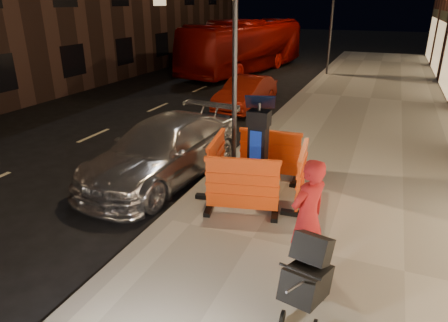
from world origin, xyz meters
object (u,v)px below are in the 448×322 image
at_px(barrier_front, 242,187).
at_px(man, 307,217).
at_px(car_silver, 165,177).
at_px(stroller, 307,279).
at_px(barrier_bldgside, 302,176).
at_px(bus_doubledecker, 245,72).
at_px(parking_kiosk, 258,149).
at_px(barrier_back, 270,154).
at_px(barrier_kerbside, 216,162).
at_px(car_red, 246,109).

distance_m(barrier_front, man, 2.01).
height_order(car_silver, stroller, stroller).
distance_m(barrier_bldgside, bus_doubledecker, 17.53).
distance_m(parking_kiosk, barrier_back, 1.05).
relative_size(parking_kiosk, car_silver, 0.42).
bearing_deg(car_silver, man, -26.40).
height_order(barrier_kerbside, bus_doubledecker, bus_doubledecker).
relative_size(car_silver, stroller, 4.77).
height_order(parking_kiosk, barrier_bldgside, parking_kiosk).
height_order(parking_kiosk, barrier_back, parking_kiosk).
bearing_deg(parking_kiosk, stroller, -69.86).
xyz_separation_m(barrier_kerbside, stroller, (2.64, -3.15, -0.06)).
relative_size(barrier_bldgside, man, 0.81).
relative_size(barrier_kerbside, car_red, 0.38).
bearing_deg(barrier_kerbside, barrier_back, -55.08).
xyz_separation_m(car_red, stroller, (4.55, -10.60, 0.67)).
distance_m(parking_kiosk, stroller, 3.62).
bearing_deg(stroller, barrier_front, 139.96).
height_order(car_silver, man, man).
distance_m(barrier_back, barrier_kerbside, 1.34).
xyz_separation_m(barrier_front, stroller, (1.69, -2.20, -0.06)).
bearing_deg(barrier_front, car_red, 95.75).
bearing_deg(parking_kiosk, barrier_kerbside, 171.92).
distance_m(barrier_back, car_red, 7.13).
relative_size(barrier_bldgside, car_silver, 0.30).
bearing_deg(man, parking_kiosk, -114.05).
distance_m(barrier_front, stroller, 2.78).
distance_m(barrier_front, car_red, 8.90).
xyz_separation_m(barrier_front, car_silver, (-2.45, 1.21, -0.73)).
height_order(barrier_back, bus_doubledecker, bus_doubledecker).
bearing_deg(bus_doubledecker, man, -58.12).
xyz_separation_m(barrier_front, bus_doubledecker, (-5.95, 17.05, -0.73)).
bearing_deg(car_red, bus_doubledecker, 112.75).
height_order(bus_doubledecker, stroller, bus_doubledecker).
relative_size(barrier_front, barrier_back, 1.00).
distance_m(car_red, bus_doubledecker, 9.19).
height_order(barrier_back, stroller, barrier_back).
bearing_deg(barrier_kerbside, barrier_bldgside, -100.08).
xyz_separation_m(car_red, man, (4.35, -9.70, 1.07)).
bearing_deg(barrier_front, barrier_kerbside, 121.92).
bearing_deg(barrier_front, barrier_back, 76.92).
xyz_separation_m(bus_doubledecker, man, (7.44, -18.35, 1.07)).
height_order(car_red, man, man).
relative_size(car_silver, man, 2.70).
bearing_deg(car_silver, barrier_bldgside, 1.75).
distance_m(car_silver, bus_doubledecker, 16.23).
bearing_deg(car_silver, barrier_kerbside, -3.64).
xyz_separation_m(car_silver, car_red, (-0.41, 7.19, 0.00)).
distance_m(barrier_kerbside, barrier_bldgside, 1.90).
height_order(barrier_back, car_silver, barrier_back).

